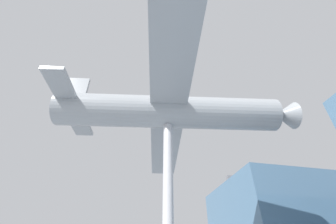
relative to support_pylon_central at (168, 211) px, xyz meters
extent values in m
cube|color=slate|center=(-7.38, 13.81, 4.21)|extent=(0.36, 14.67, 0.60)
cylinder|color=#B7B7BC|center=(0.00, 0.00, 0.00)|extent=(0.44, 0.44, 7.91)
cylinder|color=#93999E|center=(0.00, 0.00, 4.79)|extent=(3.43, 11.38, 1.68)
cube|color=#93999E|center=(0.00, 0.00, 4.79)|extent=(17.13, 4.48, 0.18)
cube|color=#93999E|center=(-0.78, -4.89, 4.92)|extent=(5.55, 1.85, 0.18)
cube|color=#93999E|center=(-0.78, -4.89, 5.93)|extent=(0.35, 1.11, 1.94)
cone|color=#93999E|center=(0.97, 6.08, 4.79)|extent=(1.57, 1.27, 1.43)
sphere|color=black|center=(1.08, 6.78, 4.79)|extent=(0.44, 0.44, 0.44)
camera|label=1|loc=(9.20, -1.94, -2.00)|focal=24.00mm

